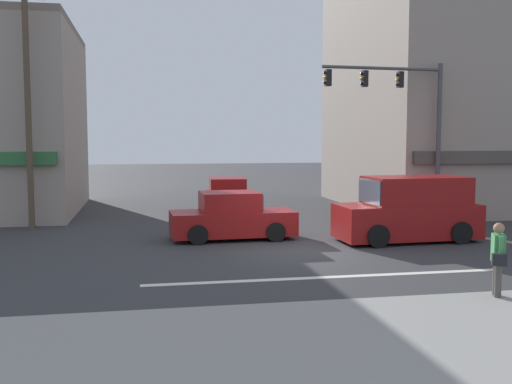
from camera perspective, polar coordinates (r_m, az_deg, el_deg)
name	(u,v)px	position (r m, az deg, el deg)	size (l,w,h in m)	color
ground_plane	(293,251)	(18.07, 3.53, -5.59)	(120.00, 120.00, 0.00)	#333335
lane_marking_stripe	(328,277)	(14.78, 6.91, -8.05)	(9.00, 0.24, 0.01)	silver
sidewalk_curb	(423,344)	(10.29, 15.63, -13.73)	(40.00, 5.00, 0.16)	gray
building_right_corner	(461,83)	(31.56, 18.91, 9.76)	(10.75, 11.38, 12.08)	gray
utility_pole_near_left	(28,105)	(23.57, -20.90, 7.71)	(1.40, 0.22, 8.79)	brown
traffic_light_mast	(408,113)	(23.59, 14.31, 7.29)	(4.89, 0.48, 6.20)	#47474C
van_crossing_rightbound	(410,210)	(20.20, 14.43, -1.71)	(4.67, 2.18, 2.11)	maroon
sedan_crossing_center	(227,197)	(26.94, -2.74, -0.48)	(2.11, 4.21, 1.58)	maroon
sedan_approaching_near	(232,218)	(19.98, -2.30, -2.48)	(4.16, 2.00, 1.58)	maroon
pedestrian_foreground_with_bag	(498,258)	(13.14, 22.05, -5.85)	(0.47, 0.66, 1.67)	#4C4742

